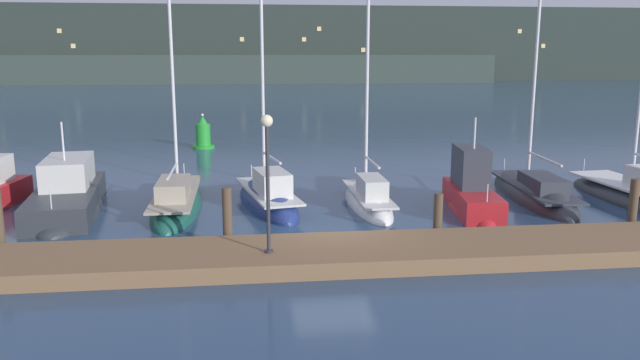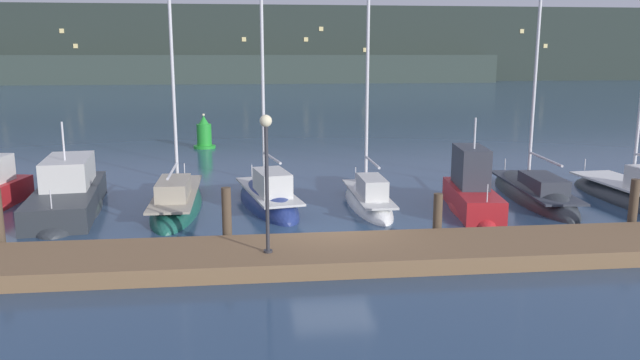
{
  "view_description": "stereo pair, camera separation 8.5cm",
  "coord_description": "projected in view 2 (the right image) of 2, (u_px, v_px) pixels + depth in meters",
  "views": [
    {
      "loc": [
        -2.57,
        -18.23,
        5.67
      ],
      "look_at": [
        0.0,
        3.37,
        1.2
      ],
      "focal_mm": 35.0,
      "sensor_mm": 36.0,
      "label": 1
    },
    {
      "loc": [
        -2.48,
        -18.24,
        5.67
      ],
      "look_at": [
        0.0,
        3.37,
        1.2
      ],
      "focal_mm": 35.0,
      "sensor_mm": 36.0,
      "label": 2
    }
  ],
  "objects": [
    {
      "name": "ground_plane",
      "position": [
        332.0,
        240.0,
        19.17
      ],
      "size": [
        400.0,
        400.0,
        0.0
      ],
      "primitive_type": "plane",
      "color": "navy"
    },
    {
      "name": "dock",
      "position": [
        342.0,
        254.0,
        17.16
      ],
      "size": [
        38.45,
        2.8,
        0.45
      ],
      "primitive_type": "cube",
      "color": "brown",
      "rests_on": "ground"
    },
    {
      "name": "mooring_pile_2",
      "position": [
        227.0,
        218.0,
        18.27
      ],
      "size": [
        0.28,
        0.28,
        1.81
      ],
      "primitive_type": "cylinder",
      "color": "#4C3D2D",
      "rests_on": "ground"
    },
    {
      "name": "mooring_pile_3",
      "position": [
        438.0,
        217.0,
        19.02
      ],
      "size": [
        0.28,
        0.28,
        1.47
      ],
      "primitive_type": "cylinder",
      "color": "#4C3D2D",
      "rests_on": "ground"
    },
    {
      "name": "mooring_pile_4",
      "position": [
        633.0,
        207.0,
        19.7
      ],
      "size": [
        0.28,
        0.28,
        1.76
      ],
      "primitive_type": "cylinder",
      "color": "#4C3D2D",
      "rests_on": "ground"
    },
    {
      "name": "motorboat_berth_3",
      "position": [
        68.0,
        202.0,
        22.65
      ],
      "size": [
        3.14,
        7.44,
        3.89
      ],
      "color": "#2D3338",
      "rests_on": "ground"
    },
    {
      "name": "sailboat_berth_4",
      "position": [
        177.0,
        205.0,
        23.12
      ],
      "size": [
        1.81,
        7.43,
        10.16
      ],
      "color": "#195647",
      "rests_on": "ground"
    },
    {
      "name": "sailboat_berth_5",
      "position": [
        268.0,
        202.0,
        23.46
      ],
      "size": [
        2.93,
        6.47,
        8.73
      ],
      "color": "navy",
      "rests_on": "ground"
    },
    {
      "name": "sailboat_berth_6",
      "position": [
        368.0,
        202.0,
        23.45
      ],
      "size": [
        1.44,
        5.93,
        8.76
      ],
      "color": "white",
      "rests_on": "ground"
    },
    {
      "name": "motorboat_berth_7",
      "position": [
        472.0,
        200.0,
        22.65
      ],
      "size": [
        2.08,
        5.01,
        4.02
      ],
      "color": "red",
      "rests_on": "ground"
    },
    {
      "name": "sailboat_berth_8",
      "position": [
        533.0,
        196.0,
        24.58
      ],
      "size": [
        2.46,
        7.73,
        10.46
      ],
      "color": "#2D3338",
      "rests_on": "ground"
    },
    {
      "name": "channel_buoy",
      "position": [
        204.0,
        135.0,
        37.43
      ],
      "size": [
        1.31,
        1.31,
        2.08
      ],
      "color": "green",
      "rests_on": "ground"
    },
    {
      "name": "dock_lamppost",
      "position": [
        266.0,
        161.0,
        16.08
      ],
      "size": [
        0.32,
        0.32,
        3.66
      ],
      "color": "#2D2D33",
      "rests_on": "dock"
    },
    {
      "name": "hillside_backdrop",
      "position": [
        243.0,
        47.0,
        124.79
      ],
      "size": [
        240.0,
        23.0,
        14.48
      ],
      "color": "#28332D",
      "rests_on": "ground"
    }
  ]
}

